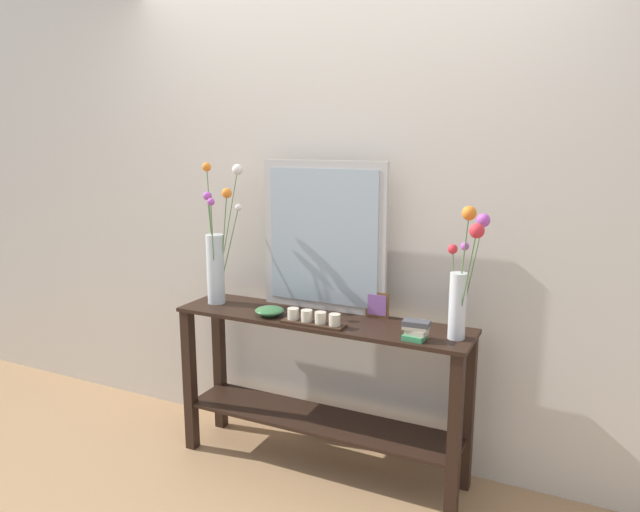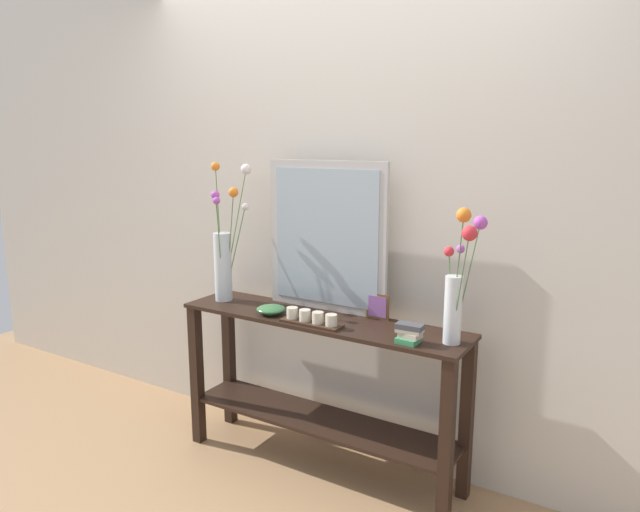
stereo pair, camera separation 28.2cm
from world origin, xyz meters
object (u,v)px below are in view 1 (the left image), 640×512
vase_right (462,281)px  candle_tray (314,319)px  picture_frame_small (377,305)px  decorative_bowl (270,311)px  book_stack (416,330)px  tall_vase_left (217,255)px  console_table (320,375)px  mirror_leaning (323,237)px

vase_right → candle_tray: vase_right is taller
picture_frame_small → decorative_bowl: 0.54m
vase_right → book_stack: vase_right is taller
tall_vase_left → console_table: bearing=-0.4°
candle_tray → picture_frame_small: size_ratio=2.47×
console_table → picture_frame_small: (0.25, 0.13, 0.37)m
tall_vase_left → picture_frame_small: size_ratio=5.84×
mirror_leaning → picture_frame_small: bearing=-1.8°
book_stack → console_table: bearing=168.9°
tall_vase_left → vase_right: tall_vase_left is taller
tall_vase_left → candle_tray: bearing=-10.1°
decorative_bowl → book_stack: size_ratio=1.21×
candle_tray → picture_frame_small: (0.23, 0.24, 0.04)m
picture_frame_small → decorative_bowl: size_ratio=0.87×
mirror_leaning → picture_frame_small: size_ratio=5.98×
picture_frame_small → decorative_bowl: picture_frame_small is taller
vase_right → mirror_leaning: bearing=168.2°
tall_vase_left → vase_right: 1.31m
console_table → mirror_leaning: bearing=109.2°
candle_tray → vase_right: bearing=8.2°
console_table → candle_tray: bearing=-80.5°
mirror_leaning → candle_tray: 0.44m
tall_vase_left → decorative_bowl: tall_vase_left is taller
book_stack → vase_right: bearing=27.3°
console_table → decorative_bowl: size_ratio=10.31×
decorative_bowl → candle_tray: bearing=-6.9°
decorative_bowl → book_stack: book_stack is taller
tall_vase_left → candle_tray: (0.64, -0.11, -0.24)m
mirror_leaning → picture_frame_small: 0.44m
mirror_leaning → candle_tray: bearing=-74.9°
console_table → tall_vase_left: (-0.62, 0.00, 0.57)m
mirror_leaning → vase_right: (0.75, -0.16, -0.12)m
console_table → candle_tray: size_ratio=4.78×
decorative_bowl → console_table: bearing=17.4°
candle_tray → book_stack: (0.50, 0.01, 0.02)m
mirror_leaning → tall_vase_left: size_ratio=1.02×
console_table → decorative_bowl: (-0.25, -0.08, 0.33)m
book_stack → mirror_leaning: bearing=156.7°
mirror_leaning → vase_right: size_ratio=1.29×
vase_right → picture_frame_small: size_ratio=4.65×
book_stack → candle_tray: bearing=-179.2°
candle_tray → console_table: bearing=99.5°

